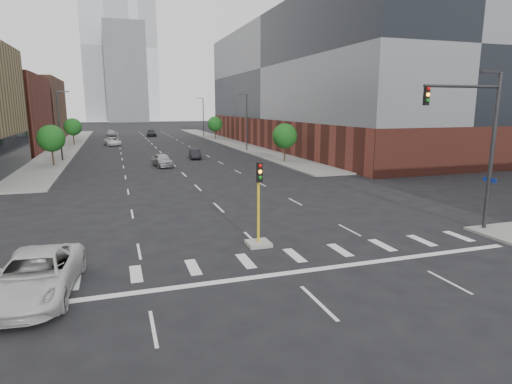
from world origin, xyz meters
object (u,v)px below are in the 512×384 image
mast_arm_signal (482,134)px  car_deep_right (151,133)px  median_traffic_signal (259,228)px  car_near_left (162,160)px  car_far_left (113,141)px  car_distant (111,133)px  car_mid_right (195,154)px  parked_minivan (36,275)px

mast_arm_signal → car_deep_right: mast_arm_signal is taller
median_traffic_signal → car_deep_right: size_ratio=0.81×
median_traffic_signal → car_near_left: size_ratio=0.95×
car_far_left → car_deep_right: 24.26m
mast_arm_signal → car_distant: (-20.08, 91.23, -4.84)m
median_traffic_signal → car_mid_right: 38.65m
car_near_left → car_mid_right: car_near_left is taller
car_distant → parked_minivan: bearing=-97.8°
car_near_left → car_mid_right: bearing=43.3°
car_mid_right → car_distant: (-11.12, 51.29, 0.14)m
car_far_left → car_near_left: bearing=-89.5°
mast_arm_signal → parked_minivan: (-22.61, -1.60, -4.80)m
car_far_left → car_distant: size_ratio=1.13×
median_traffic_signal → mast_arm_signal: 13.53m
median_traffic_signal → car_near_left: median_traffic_signal is taller
mast_arm_signal → car_distant: 93.54m
median_traffic_signal → car_mid_right: size_ratio=1.09×
car_mid_right → car_distant: size_ratio=0.86×
car_far_left → car_distant: 26.27m
median_traffic_signal → car_deep_right: 86.08m
car_distant → car_far_left: bearing=-95.6°
mast_arm_signal → car_far_left: bearing=107.0°
car_mid_right → parked_minivan: bearing=-103.2°
mast_arm_signal → car_deep_right: (-10.89, 87.53, -4.86)m
car_mid_right → car_far_left: (-10.84, 25.02, 0.07)m
car_mid_right → parked_minivan: 43.72m
median_traffic_signal → car_near_left: 31.90m
median_traffic_signal → mast_arm_signal: bearing=-6.6°
car_near_left → car_far_left: 32.14m
car_near_left → car_distant: car_distant is taller
car_deep_right → car_distant: (-9.19, 3.70, 0.02)m
car_far_left → car_distant: car_distant is taller
car_near_left → car_far_left: bearing=91.4°
car_distant → car_mid_right: bearing=-84.0°
car_far_left → car_deep_right: car_deep_right is taller
car_deep_right → parked_minivan: parked_minivan is taller
car_far_left → car_mid_right: bearing=-76.2°
car_near_left → median_traffic_signal: bearing=-96.1°
mast_arm_signal → car_far_left: mast_arm_signal is taller
mast_arm_signal → median_traffic_signal: bearing=173.4°
mast_arm_signal → parked_minivan: size_ratio=1.50×
median_traffic_signal → car_mid_right: bearing=84.6°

